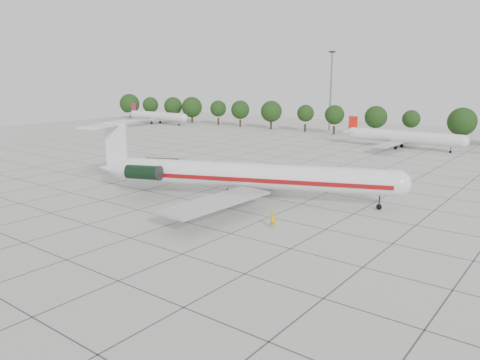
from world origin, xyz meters
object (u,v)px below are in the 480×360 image
(ground_crew, at_px, (273,220))
(bg_airliner_c, at_px, (403,137))
(main_airliner, at_px, (237,175))
(bg_airliner_a, at_px, (157,116))
(floodlight_mast, at_px, (331,87))

(ground_crew, relative_size, bg_airliner_c, 0.07)
(main_airliner, height_order, ground_crew, main_airliner)
(bg_airliner_a, relative_size, floodlight_mast, 1.11)
(bg_airliner_c, bearing_deg, ground_crew, -83.01)
(ground_crew, bearing_deg, main_airliner, -47.41)
(ground_crew, height_order, bg_airliner_c, bg_airliner_c)
(bg_airliner_c, bearing_deg, floodlight_mast, 143.32)
(bg_airliner_c, bearing_deg, main_airliner, -92.18)
(floodlight_mast, bearing_deg, main_airliner, -71.40)
(main_airliner, bearing_deg, bg_airliner_c, 64.89)
(ground_crew, distance_m, bg_airliner_c, 72.20)
(main_airliner, height_order, bg_airliner_a, main_airliner)
(main_airliner, bearing_deg, floodlight_mast, 85.67)
(ground_crew, xyz_separation_m, bg_airliner_a, (-103.30, 77.44, 1.90))
(bg_airliner_a, height_order, bg_airliner_c, same)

